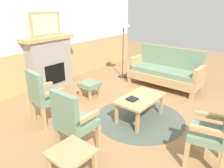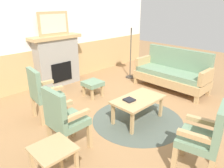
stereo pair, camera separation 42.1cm
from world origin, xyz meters
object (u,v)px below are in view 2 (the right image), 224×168
(fireplace, at_px, (57,60))
(couch, at_px, (172,74))
(framed_picture, at_px, (53,24))
(armchair_front_left, at_px, (206,136))
(side_table, at_px, (54,156))
(armchair_by_window_left, at_px, (43,92))
(floor_lamp_by_couch, at_px, (131,26))
(book_on_table, at_px, (129,100))
(coffee_table, at_px, (138,101))
(footstool, at_px, (93,84))
(armchair_near_fireplace, at_px, (64,118))

(fireplace, xyz_separation_m, couch, (1.83, -2.25, -0.26))
(framed_picture, xyz_separation_m, couch, (1.83, -2.25, -1.16))
(armchair_front_left, relative_size, side_table, 1.78)
(fireplace, xyz_separation_m, armchair_by_window_left, (-1.14, -1.37, -0.11))
(fireplace, distance_m, couch, 2.91)
(armchair_by_window_left, height_order, floor_lamp_by_couch, floor_lamp_by_couch)
(couch, height_order, armchair_front_left, same)
(book_on_table, height_order, armchair_front_left, armchair_front_left)
(book_on_table, xyz_separation_m, armchair_by_window_left, (-0.99, 1.21, 0.08))
(framed_picture, height_order, coffee_table, framed_picture)
(framed_picture, height_order, couch, framed_picture)
(book_on_table, relative_size, armchair_by_window_left, 0.17)
(armchair_front_left, distance_m, side_table, 1.82)
(armchair_by_window_left, bearing_deg, footstool, 6.61)
(fireplace, bearing_deg, framed_picture, 90.00)
(fireplace, distance_m, floor_lamp_by_couch, 2.15)
(armchair_front_left, bearing_deg, book_on_table, 80.01)
(armchair_front_left, height_order, side_table, armchair_front_left)
(side_table, bearing_deg, framed_picture, 57.68)
(book_on_table, bearing_deg, coffee_table, -17.18)
(floor_lamp_by_couch, bearing_deg, couch, -85.80)
(couch, bearing_deg, floor_lamp_by_couch, 94.20)
(footstool, bearing_deg, coffee_table, -94.83)
(couch, relative_size, armchair_near_fireplace, 1.84)
(fireplace, xyz_separation_m, framed_picture, (0.00, 0.00, 0.91))
(framed_picture, height_order, floor_lamp_by_couch, framed_picture)
(couch, relative_size, armchair_by_window_left, 1.84)
(armchair_front_left, xyz_separation_m, floor_lamp_by_couch, (2.15, 3.04, 0.91))
(armchair_near_fireplace, distance_m, side_table, 0.69)
(armchair_near_fireplace, height_order, side_table, armchair_near_fireplace)
(couch, xyz_separation_m, armchair_front_left, (-2.24, -1.77, 0.14))
(fireplace, height_order, coffee_table, fireplace)
(armchair_near_fireplace, xyz_separation_m, side_table, (-0.46, -0.49, -0.10))
(floor_lamp_by_couch, bearing_deg, armchair_by_window_left, -172.22)
(floor_lamp_by_couch, bearing_deg, armchair_front_left, -125.23)
(framed_picture, xyz_separation_m, floor_lamp_by_couch, (1.74, -0.98, -0.11))
(framed_picture, distance_m, couch, 3.13)
(armchair_near_fireplace, xyz_separation_m, armchair_front_left, (0.98, -1.59, 0.00))
(coffee_table, xyz_separation_m, book_on_table, (-0.18, 0.06, 0.07))
(armchair_by_window_left, height_order, armchair_front_left, same)
(book_on_table, relative_size, armchair_front_left, 0.17)
(armchair_by_window_left, bearing_deg, framed_picture, 50.28)
(footstool, bearing_deg, floor_lamp_by_couch, 8.72)
(armchair_near_fireplace, bearing_deg, armchair_front_left, -58.52)
(armchair_near_fireplace, relative_size, armchair_by_window_left, 1.00)
(book_on_table, distance_m, armchair_near_fireplace, 1.24)
(fireplace, height_order, book_on_table, fireplace)
(framed_picture, relative_size, armchair_by_window_left, 0.82)
(coffee_table, bearing_deg, armchair_by_window_left, 132.75)
(couch, bearing_deg, armchair_front_left, -141.69)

